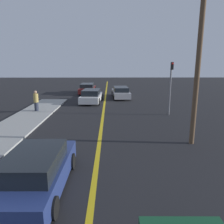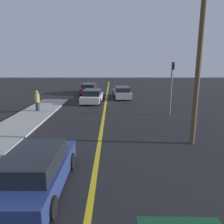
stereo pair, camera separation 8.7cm
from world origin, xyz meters
The scene contains 8 objects.
road_center_line centered at (0.00, 18.00, 0.00)m, with size 0.20×60.00×0.01m.
car_ahead_center centered at (-1.76, 8.22, 0.65)m, with size 1.87×4.43×1.35m.
car_far_distant centered at (-1.33, 23.79, 0.64)m, with size 2.16×4.56×1.33m.
car_parked_left_lot centered at (1.77, 26.64, 0.62)m, with size 2.05×4.84×1.27m.
car_oncoming_far centered at (-2.38, 30.18, 0.64)m, with size 1.96×4.72×1.31m.
pedestrian_far_standing centered at (-5.47, 19.45, 0.93)m, with size 0.38×0.38×1.66m.
traffic_light centered at (5.10, 18.31, 2.46)m, with size 0.18×0.40×4.01m.
utility_pole centered at (4.66, 12.28, 3.38)m, with size 0.24×0.24×6.77m.
Camera 2 is at (0.64, 1.92, 4.02)m, focal length 35.00 mm.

